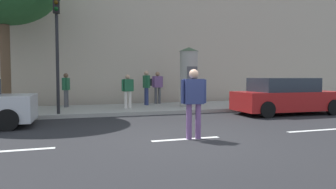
{
  "coord_description": "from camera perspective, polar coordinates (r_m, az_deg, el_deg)",
  "views": [
    {
      "loc": [
        -2.84,
        -7.22,
        1.57
      ],
      "look_at": [
        0.18,
        2.0,
        1.02
      ],
      "focal_mm": 33.26,
      "sensor_mm": 36.0,
      "label": 1
    }
  ],
  "objects": [
    {
      "name": "pedestrian_with_backpack",
      "position": [
        7.84,
        4.69,
        -0.46
      ],
      "size": [
        0.66,
        0.41,
        1.76
      ],
      "color": "#724C84",
      "rests_on": "ground_plane"
    },
    {
      "name": "building_backdrop",
      "position": [
        19.66,
        -9.84,
        11.94
      ],
      "size": [
        36.0,
        5.0,
        9.09
      ],
      "primitive_type": "cube",
      "color": "#B7A893",
      "rests_on": "ground_plane"
    },
    {
      "name": "parked_car_silver",
      "position": [
        13.93,
        20.84,
        -0.4
      ],
      "size": [
        4.51,
        2.01,
        1.52
      ],
      "color": "maroon",
      "rests_on": "ground_plane"
    },
    {
      "name": "traffic_light",
      "position": [
        12.57,
        -19.71,
        10.45
      ],
      "size": [
        0.24,
        0.45,
        4.53
      ],
      "color": "black",
      "rests_on": "sidewalk_curb"
    },
    {
      "name": "sidewalk_curb",
      "position": [
        14.58,
        -6.82,
        -2.63
      ],
      "size": [
        36.0,
        4.0,
        0.15
      ],
      "primitive_type": "cube",
      "color": "#9E9B93",
      "rests_on": "ground_plane"
    },
    {
      "name": "pedestrian_with_bag",
      "position": [
        15.6,
        -3.91,
        1.83
      ],
      "size": [
        0.41,
        0.61,
        1.72
      ],
      "color": "navy",
      "rests_on": "sidewalk_curb"
    },
    {
      "name": "pedestrian_tallest",
      "position": [
        14.0,
        -7.38,
        1.03
      ],
      "size": [
        0.57,
        0.33,
        1.52
      ],
      "color": "silver",
      "rests_on": "sidewalk_curb"
    },
    {
      "name": "ground_plane",
      "position": [
        7.92,
        3.31,
        -8.17
      ],
      "size": [
        80.0,
        80.0,
        0.0
      ],
      "primitive_type": "plane",
      "color": "#232326"
    },
    {
      "name": "poster_column",
      "position": [
        14.88,
        3.83,
        3.32
      ],
      "size": [
        0.93,
        0.93,
        2.83
      ],
      "color": "#9E9B93",
      "rests_on": "sidewalk_curb"
    },
    {
      "name": "pedestrian_in_dark_shirt",
      "position": [
        16.42,
        -1.92,
        1.75
      ],
      "size": [
        0.59,
        0.25,
        1.68
      ],
      "color": "#4C4C51",
      "rests_on": "sidewalk_curb"
    },
    {
      "name": "pedestrian_in_light_jacket",
      "position": [
        15.27,
        -18.19,
        1.28
      ],
      "size": [
        0.36,
        0.62,
        1.59
      ],
      "color": "#4C4C51",
      "rests_on": "sidewalk_curb"
    },
    {
      "name": "lane_markings",
      "position": [
        7.92,
        3.31,
        -8.14
      ],
      "size": [
        25.8,
        0.16,
        0.01
      ],
      "color": "silver",
      "rests_on": "ground_plane"
    }
  ]
}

